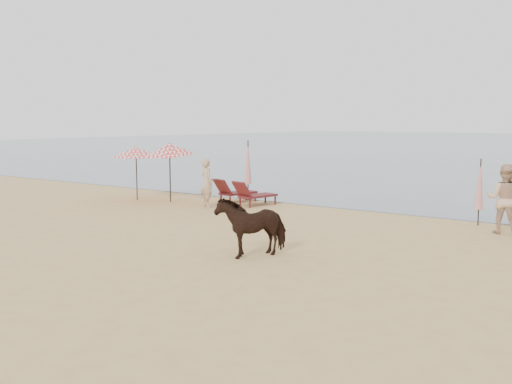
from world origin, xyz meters
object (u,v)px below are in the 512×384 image
umbrella_open_left_b (170,149)px  beachgoer_left (207,183)px  lounger_cluster_left (243,193)px  umbrella_closed_left (248,162)px  beachgoer_right_a (504,199)px  cow (252,225)px  umbrella_closed_right (480,185)px  umbrella_open_left_a (136,152)px

umbrella_open_left_b → beachgoer_left: 2.38m
lounger_cluster_left → umbrella_closed_left: size_ratio=0.91×
beachgoer_right_a → cow: bearing=53.8°
lounger_cluster_left → cow: size_ratio=1.30×
umbrella_open_left_b → umbrella_closed_right: size_ratio=1.18×
umbrella_open_left_a → cow: size_ratio=1.29×
umbrella_closed_left → cow: 10.08m
lounger_cluster_left → umbrella_closed_right: bearing=16.5°
umbrella_open_left_b → beachgoer_left: bearing=13.1°
umbrella_open_left_a → umbrella_closed_right: (12.48, 2.02, -0.66)m
lounger_cluster_left → umbrella_open_left_a: 4.63m
lounger_cluster_left → beachgoer_right_a: beachgoer_right_a is taller
beachgoer_right_a → lounger_cluster_left: bearing=-3.6°
umbrella_closed_right → beachgoer_left: umbrella_closed_right is taller
umbrella_closed_right → cow: size_ratio=1.22×
umbrella_closed_left → beachgoer_right_a: umbrella_closed_left is taller
lounger_cluster_left → umbrella_closed_right: size_ratio=1.06×
umbrella_open_left_a → umbrella_open_left_b: 1.51m
umbrella_open_left_b → beachgoer_left: (2.06, -0.26, -1.15)m
umbrella_open_left_b → umbrella_closed_left: size_ratio=1.01×
umbrella_open_left_a → umbrella_open_left_b: bearing=13.6°
umbrella_open_left_a → umbrella_closed_left: bearing=44.4°
lounger_cluster_left → umbrella_closed_right: umbrella_closed_right is taller
lounger_cluster_left → cow: cow is taller
umbrella_open_left_a → beachgoer_left: size_ratio=1.19×
umbrella_closed_left → beachgoer_right_a: 10.40m
umbrella_closed_left → beachgoer_right_a: size_ratio=1.21×
lounger_cluster_left → beachgoer_left: 1.56m
umbrella_open_left_a → cow: umbrella_open_left_a is taller
umbrella_closed_right → beachgoer_left: 9.16m
cow → beachgoer_right_a: 7.40m
lounger_cluster_left → umbrella_open_left_b: bearing=-145.0°
umbrella_open_left_a → beachgoer_right_a: bearing=4.6°
umbrella_open_left_b → beachgoer_right_a: (11.90, 0.79, -1.07)m
cow → beachgoer_right_a: bearing=79.5°
umbrella_open_left_b → cow: (7.70, -5.30, -1.35)m
lounger_cluster_left → umbrella_open_left_a: (-4.14, -1.47, 1.45)m
lounger_cluster_left → umbrella_open_left_a: size_ratio=1.01×
umbrella_open_left_b → lounger_cluster_left: bearing=42.6°
umbrella_open_left_a → beachgoer_right_a: size_ratio=1.09×
umbrella_closed_left → lounger_cluster_left: bearing=-59.4°
beachgoer_right_a → beachgoer_left: bearing=4.4°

